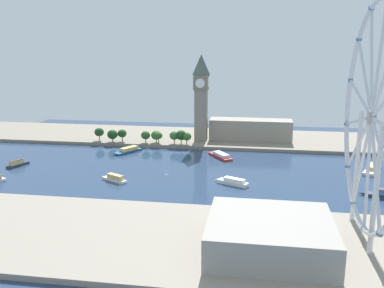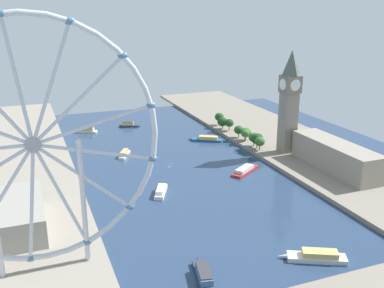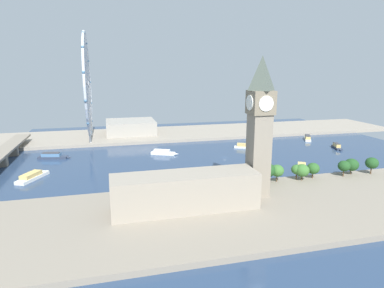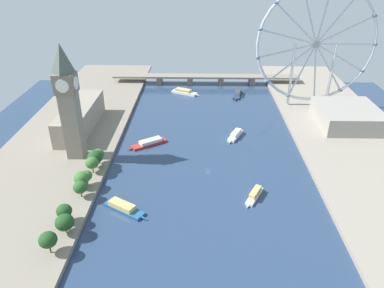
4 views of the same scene
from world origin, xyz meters
name	(u,v)px [view 4 (image 4 of 4)]	position (x,y,z in m)	size (l,w,h in m)	color
ground_plane	(208,170)	(0.00, 0.00, 0.00)	(405.47, 405.47, 0.00)	navy
riverbank_left	(46,167)	(-117.74, 0.00, 1.50)	(90.00, 520.00, 3.00)	gray
riverbank_right	(373,170)	(117.74, 0.00, 1.50)	(90.00, 520.00, 3.00)	gray
clock_tower	(69,101)	(-98.61, 14.01, 46.87)	(14.70, 14.70, 84.34)	gray
parliament_block	(80,117)	(-109.78, 62.69, 13.23)	(22.00, 81.37, 20.45)	gray
tree_row_embankment	(81,184)	(-80.75, -35.56, 10.78)	(13.39, 97.78, 13.34)	#513823
ferris_wheel	(316,45)	(101.38, 121.81, 62.80)	(112.66, 3.20, 116.17)	silver
riverside_hall	(348,116)	(125.01, 76.20, 10.80)	(51.60, 57.43, 15.60)	gray
river_bridge	(206,78)	(0.00, 192.36, 7.95)	(217.47, 14.62, 10.52)	gray
tour_boat_0	(255,195)	(29.25, -32.19, 2.13)	(14.25, 23.28, 5.13)	white
tour_boat_1	(149,143)	(-47.50, 38.05, 1.80)	(31.45, 23.65, 4.34)	#B22D28
tour_boat_2	(235,135)	(23.85, 53.01, 2.07)	(15.10, 25.67, 4.91)	white
tour_boat_5	(237,94)	(34.58, 152.84, 2.32)	(12.16, 30.12, 5.62)	#2D384C
tour_boat_6	(184,92)	(-23.57, 158.62, 2.15)	(32.40, 20.02, 5.26)	white
tour_boat_7	(124,208)	(-52.25, -47.02, 1.98)	(30.29, 21.05, 4.78)	#235684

